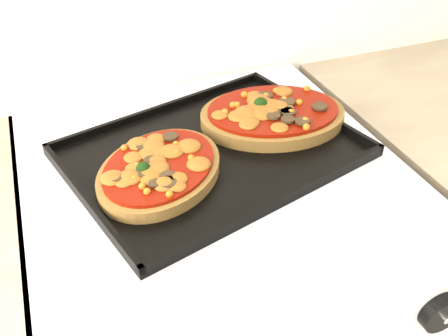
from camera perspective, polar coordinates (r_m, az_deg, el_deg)
name	(u,v)px	position (r m, az deg, el deg)	size (l,w,h in m)	color
stove	(215,336)	(1.13, -1.03, -18.62)	(0.60, 0.60, 0.91)	white
knob_right	(441,313)	(0.72, 23.52, -14.91)	(0.06, 0.06, 0.02)	black
baking_tray	(213,150)	(0.81, -1.28, 2.08)	(0.45, 0.33, 0.02)	black
pizza_left	(160,168)	(0.76, -7.38, -0.02)	(0.22, 0.17, 0.03)	brown
pizza_right	(273,113)	(0.88, 5.59, 6.26)	(0.26, 0.19, 0.04)	brown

